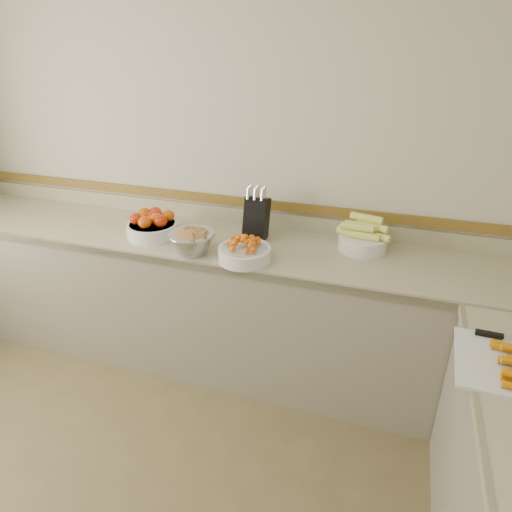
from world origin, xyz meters
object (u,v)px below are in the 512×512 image
(knife_block, at_px, (256,217))
(tomato_bowl, at_px, (152,225))
(corn_bowl, at_px, (363,238))
(rhubarb_bowl, at_px, (192,240))
(cherry_tomato_bowl, at_px, (244,252))

(knife_block, height_order, tomato_bowl, knife_block)
(knife_block, relative_size, corn_bowl, 1.06)
(knife_block, height_order, corn_bowl, knife_block)
(knife_block, relative_size, rhubarb_bowl, 1.23)
(knife_block, bearing_deg, tomato_bowl, -163.87)
(cherry_tomato_bowl, relative_size, corn_bowl, 0.95)
(knife_block, distance_m, cherry_tomato_bowl, 0.34)
(tomato_bowl, bearing_deg, knife_block, 16.13)
(cherry_tomato_bowl, xyz_separation_m, rhubarb_bowl, (-0.32, -0.00, 0.03))
(tomato_bowl, xyz_separation_m, rhubarb_bowl, (0.34, -0.15, 0.01))
(corn_bowl, xyz_separation_m, rhubarb_bowl, (-0.92, -0.35, 0.01))
(knife_block, distance_m, tomato_bowl, 0.65)
(tomato_bowl, height_order, cherry_tomato_bowl, cherry_tomato_bowl)
(cherry_tomato_bowl, bearing_deg, rhubarb_bowl, -179.24)
(tomato_bowl, distance_m, corn_bowl, 1.28)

